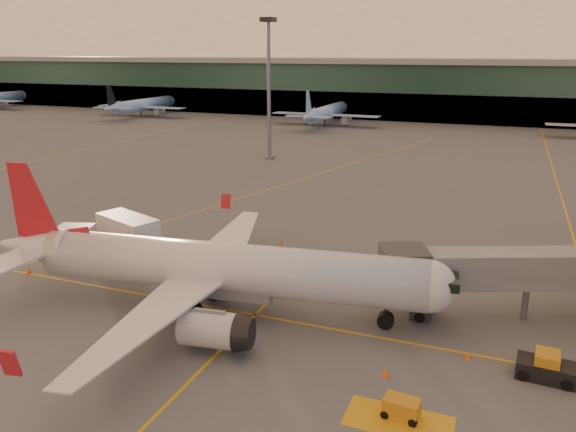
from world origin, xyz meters
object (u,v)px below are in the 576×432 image
(catering_truck, at_px, (129,239))
(gpu_cart, at_px, (401,409))
(pushback_tug, at_px, (546,368))
(main_airplane, at_px, (213,269))

(catering_truck, distance_m, gpu_cart, 31.49)
(gpu_cart, xyz_separation_m, pushback_tug, (7.76, 7.28, 0.16))
(catering_truck, height_order, gpu_cart, catering_truck)
(catering_truck, relative_size, gpu_cart, 3.31)
(catering_truck, relative_size, pushback_tug, 1.95)
(main_airplane, distance_m, catering_truck, 13.26)
(gpu_cart, relative_size, pushback_tug, 0.59)
(main_airplane, relative_size, pushback_tug, 10.30)
(main_airplane, xyz_separation_m, catering_truck, (-12.02, 5.55, -0.80))
(main_airplane, bearing_deg, catering_truck, 147.30)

